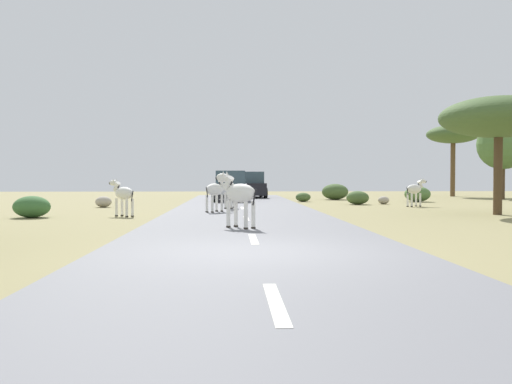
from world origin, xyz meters
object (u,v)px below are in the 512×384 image
zebra_3 (238,194)px  zebra_4 (216,190)px  tree_1 (499,118)px  bush_0 (303,197)px  zebra_1 (415,189)px  zebra_0 (229,188)px  rock_1 (103,202)px  bush_3 (417,194)px  bush_4 (32,207)px  zebra_2 (123,194)px  rock_2 (384,200)px  bush_2 (335,192)px  tree_3 (453,135)px  tree_2 (503,145)px  car_0 (250,186)px  car_1 (231,187)px  bush_1 (358,198)px

zebra_3 → zebra_4: 6.83m
tree_1 → bush_0: tree_1 is taller
zebra_1 → zebra_4: (-9.42, -4.35, 0.09)m
zebra_0 → rock_1: size_ratio=2.10×
bush_3 → bush_4: size_ratio=1.18×
zebra_4 → bush_0: bearing=97.5°
zebra_4 → bush_3: (11.33, 9.51, -0.47)m
zebra_2 → bush_4: bearing=142.8°
rock_2 → zebra_2: bearing=-144.4°
bush_2 → bush_0: bearing=-130.7°
tree_3 → rock_1: (-22.43, -13.82, -4.30)m
zebra_4 → rock_1: (-5.40, 4.46, -0.65)m
tree_3 → rock_2: size_ratio=9.05×
zebra_1 → zebra_0: bearing=-110.5°
bush_4 → rock_2: (14.93, 8.99, -0.17)m
bush_0 → zebra_3: bearing=-103.3°
tree_1 → rock_2: (-1.98, 8.26, -3.42)m
tree_3 → bush_2: (-9.87, -5.53, -4.06)m
tree_2 → bush_3: tree_2 is taller
zebra_3 → car_0: car_0 is taller
zebra_2 → tree_1: bearing=-45.6°
zebra_3 → zebra_2: bearing=87.0°
car_1 → bush_4: bearing=62.5°
zebra_2 → zebra_3: (4.09, -5.17, 0.15)m
zebra_3 → bush_3: (10.52, 16.29, -0.52)m
bush_1 → bush_4: bush_4 is taller
zebra_4 → tree_3: size_ratio=0.27×
tree_3 → bush_0: size_ratio=6.09×
zebra_3 → bush_3: 19.40m
bush_0 → rock_2: bush_0 is taller
tree_1 → bush_4: (-16.91, -0.73, -3.25)m
zebra_2 → bush_4: (-3.04, -0.50, -0.44)m
rock_1 → zebra_4: bearing=-39.6°
tree_1 → rock_1: (-15.99, 5.84, -3.37)m
car_0 → car_1: 5.58m
zebra_3 → bush_0: zebra_3 is taller
zebra_0 → car_1: size_ratio=0.36×
tree_1 → bush_3: 11.37m
car_0 → bush_0: car_0 is taller
bush_1 → bush_2: 6.25m
zebra_1 → zebra_4: bearing=-98.1°
bush_0 → bush_3: bush_3 is taller
bush_3 → bush_4: bush_3 is taller
tree_2 → bush_4: (-24.41, -15.06, -3.15)m
bush_2 → tree_2: bearing=1.0°
bush_1 → tree_3: bearing=50.0°
rock_2 → bush_3: bearing=44.0°
zebra_3 → bush_2: bearing=30.7°
car_0 → rock_2: size_ratio=7.58×
zebra_1 → bush_2: zebra_1 is taller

